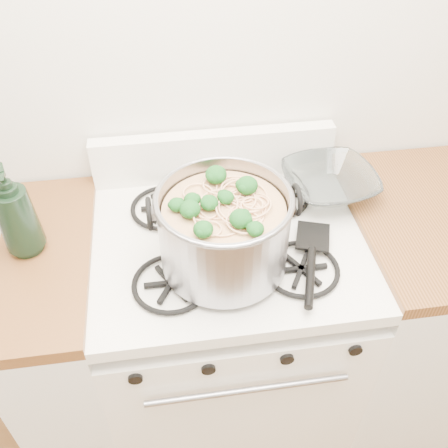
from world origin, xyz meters
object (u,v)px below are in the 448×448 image
Objects in this scene: stock_pot at (224,231)px; bottle at (15,211)px; glass_bowl at (328,187)px; spatula at (313,235)px; gas_range at (228,336)px.

bottle is (-0.52, 0.12, 0.03)m from stock_pot.
glass_bowl is (0.36, 0.24, -0.09)m from stock_pot.
bottle reaches higher than glass_bowl.
glass_bowl is (0.10, 0.19, 0.00)m from spatula.
bottle is (-0.87, -0.12, 0.12)m from glass_bowl.
gas_range is 8.38× the size of glass_bowl.
gas_range is at bearing -19.70° from bottle.
glass_bowl reaches higher than spatula.
gas_range is 3.41× the size of bottle.
stock_pot is at bearing -145.84° from glass_bowl.
spatula is at bearing -117.91° from glass_bowl.
gas_range is 0.55m from spatula.
spatula is 2.81× the size of glass_bowl.
glass_bowl reaches higher than gas_range.
gas_range is 0.82m from bottle.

